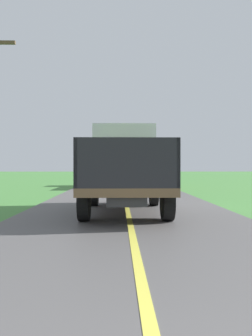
{
  "coord_description": "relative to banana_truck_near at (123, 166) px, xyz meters",
  "views": [
    {
      "loc": [
        -0.26,
        -0.0,
        1.45
      ],
      "look_at": [
        -0.01,
        12.29,
        1.4
      ],
      "focal_mm": 36.47,
      "sensor_mm": 36.0,
      "label": 1
    }
  ],
  "objects": [
    {
      "name": "banana_truck_far",
      "position": [
        0.13,
        13.81,
        -0.02
      ],
      "size": [
        2.38,
        5.81,
        2.8
      ],
      "color": "#2D2D30",
      "rests_on": "road_surface"
    },
    {
      "name": "banana_truck_near",
      "position": [
        0.0,
        0.0,
        0.0
      ],
      "size": [
        2.38,
        5.82,
        2.8
      ],
      "color": "#2D2D30",
      "rests_on": "road_surface"
    }
  ]
}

